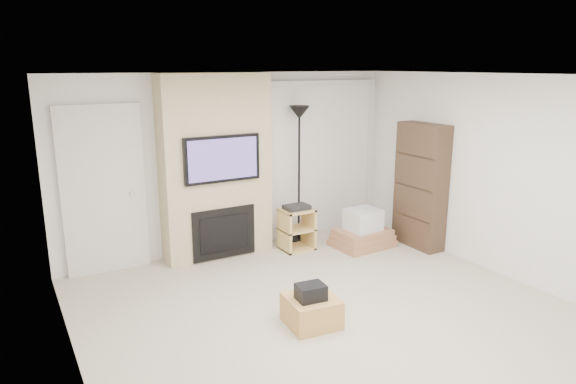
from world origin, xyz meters
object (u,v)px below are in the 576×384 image
ottoman (311,311)px  box_stack (363,232)px  bookshelf (421,186)px  av_stand (297,226)px  floor_lamp (299,136)px

ottoman → box_stack: 2.50m
bookshelf → av_stand: bearing=155.4°
av_stand → box_stack: bearing=-22.6°
av_stand → bookshelf: 1.88m
ottoman → bookshelf: bearing=25.1°
ottoman → bookshelf: bookshelf is taller
bookshelf → ottoman: bearing=-154.9°
ottoman → floor_lamp: 2.99m
av_stand → box_stack: (0.90, -0.38, -0.13)m
box_stack → ottoman: bearing=-139.9°
floor_lamp → box_stack: size_ratio=2.35×
ottoman → bookshelf: size_ratio=0.28×
bookshelf → box_stack: bearing=153.0°
ottoman → box_stack: size_ratio=0.58×
ottoman → box_stack: box_stack is taller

